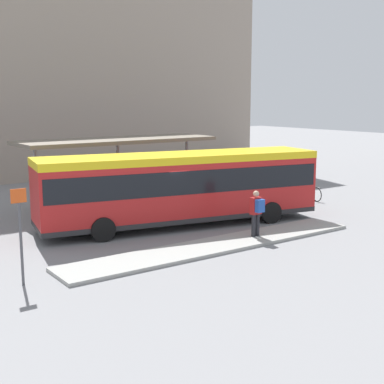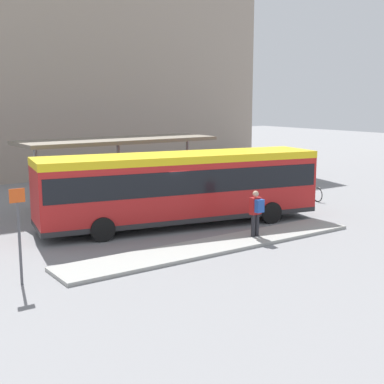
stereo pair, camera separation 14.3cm
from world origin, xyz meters
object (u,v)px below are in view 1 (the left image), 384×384
at_px(city_bus, 181,184).
at_px(bicycle_red, 287,189).
at_px(platform_sign, 20,232).
at_px(bicycle_white, 310,193).
at_px(pedestrian_waiting, 257,210).
at_px(bicycle_yellow, 279,187).
at_px(bicycle_black, 301,191).

relative_size(city_bus, bicycle_red, 6.84).
bearing_deg(platform_sign, bicycle_white, 14.17).
distance_m(pedestrian_waiting, bicycle_yellow, 10.38).
xyz_separation_m(bicycle_white, bicycle_black, (0.13, 0.81, -0.04)).
height_order(bicycle_white, platform_sign, platform_sign).
height_order(city_bus, bicycle_red, city_bus).
bearing_deg(bicycle_red, bicycle_white, 174.20).
bearing_deg(bicycle_white, city_bus, -76.73).
bearing_deg(platform_sign, city_bus, 23.86).
bearing_deg(bicycle_white, bicycle_yellow, -174.46).
relative_size(bicycle_black, platform_sign, 0.55).
bearing_deg(bicycle_black, bicycle_red, 22.11).
height_order(bicycle_red, platform_sign, platform_sign).
relative_size(city_bus, pedestrian_waiting, 6.93).
xyz_separation_m(bicycle_yellow, platform_sign, (-16.69, -6.61, 1.19)).
bearing_deg(bicycle_black, platform_sign, 116.16).
height_order(pedestrian_waiting, platform_sign, platform_sign).
relative_size(city_bus, bicycle_white, 6.89).
bearing_deg(pedestrian_waiting, platform_sign, 88.63).
bearing_deg(city_bus, bicycle_yellow, 30.85).
bearing_deg(pedestrian_waiting, bicycle_black, -57.49).
distance_m(city_bus, pedestrian_waiting, 3.78).
bearing_deg(bicycle_black, bicycle_yellow, 9.51).
bearing_deg(bicycle_red, city_bus, 97.38).
distance_m(pedestrian_waiting, bicycle_black, 9.41).
xyz_separation_m(pedestrian_waiting, bicycle_white, (7.73, 4.31, -0.74)).
xyz_separation_m(city_bus, bicycle_white, (8.74, 0.72, -1.39)).
bearing_deg(bicycle_black, pedestrian_waiting, 132.57).
xyz_separation_m(city_bus, pedestrian_waiting, (1.01, -3.58, -0.65)).
relative_size(bicycle_white, bicycle_black, 1.14).
relative_size(bicycle_black, bicycle_red, 0.87).
distance_m(bicycle_white, platform_sign, 17.12).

